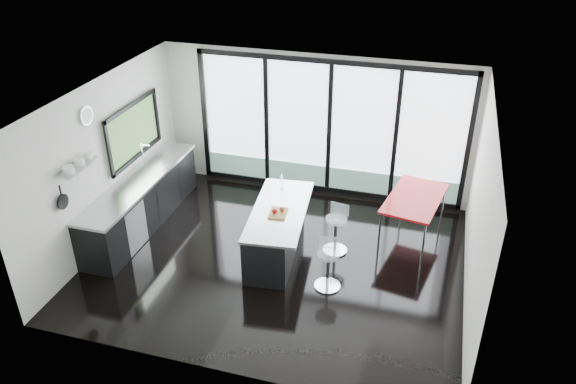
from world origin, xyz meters
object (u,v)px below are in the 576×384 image
(bar_stool_near, at_px, (328,270))
(red_table, at_px, (413,217))
(island, at_px, (276,230))
(bar_stool_far, at_px, (335,235))

(bar_stool_near, bearing_deg, red_table, 49.23)
(red_table, bearing_deg, bar_stool_near, -121.85)
(island, bearing_deg, bar_stool_far, 16.81)
(bar_stool_near, distance_m, bar_stool_far, 0.98)
(island, xyz_separation_m, red_table, (2.15, 1.10, -0.03))
(island, relative_size, red_table, 1.45)
(island, bearing_deg, red_table, 27.12)
(island, relative_size, bar_stool_near, 3.34)
(bar_stool_far, xyz_separation_m, red_table, (1.20, 0.81, 0.07))
(bar_stool_near, height_order, red_table, red_table)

